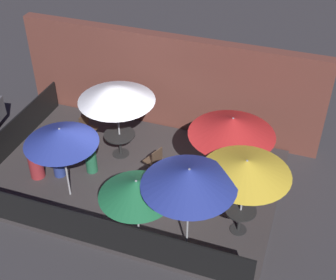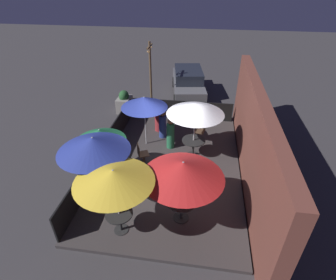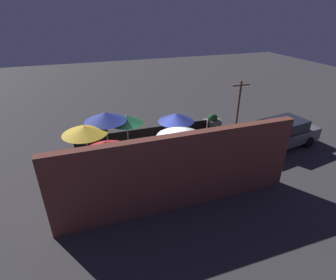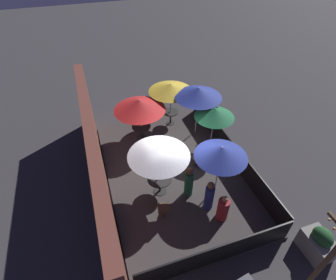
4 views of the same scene
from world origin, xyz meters
The scene contains 23 objects.
ground_plane centered at (0.00, 0.00, 0.00)m, with size 60.00×60.00×0.00m, color #383538.
patio_deck centered at (0.00, 0.00, 0.06)m, with size 7.97×5.28×0.12m.
building_wall centered at (0.00, 2.87, 1.60)m, with size 9.57×0.36×3.19m.
fence_front centered at (0.00, -2.59, 0.59)m, with size 7.77×0.05×0.95m.
fence_side_left centered at (-3.94, 0.00, 0.59)m, with size 0.05×5.08×0.95m.
patio_umbrella_0 centered at (2.52, 0.69, 2.00)m, with size 2.29×2.29×2.14m.
patio_umbrella_1 centered at (3.21, -0.98, 2.16)m, with size 2.08×2.08×2.23m.
patio_umbrella_2 centered at (-0.78, 0.82, 2.21)m, with size 2.16×2.16×2.28m.
patio_umbrella_3 centered at (-1.36, -1.24, 2.09)m, with size 1.87×1.87×2.19m.
patio_umbrella_4 centered at (1.05, -2.20, 1.92)m, with size 1.72×1.72×2.02m.
patio_umbrella_5 centered at (2.16, -1.91, 2.32)m, with size 2.11×2.11×2.43m.
dining_table_0 centered at (2.52, 0.69, 0.68)m, with size 0.87×0.87×0.71m.
dining_table_1 centered at (3.21, -0.98, 0.67)m, with size 0.77×0.77×0.70m.
dining_table_2 centered at (-0.78, 0.82, 0.71)m, with size 0.92×0.92×0.74m.
patio_chair_0 centered at (0.49, 0.31, 0.61)m, with size 0.52×0.52×0.90m.
patio_chair_1 centered at (-1.96, 1.04, 0.65)m, with size 0.47×0.47×0.96m.
patio_chair_2 centered at (0.08, -1.09, 0.62)m, with size 0.53×0.53×0.92m.
patron_0 centered at (-2.58, -0.88, 0.62)m, with size 0.47×0.47×1.14m.
patron_1 centered at (-1.24, -0.16, 0.77)m, with size 0.40×0.40×1.38m.
patron_2 centered at (-2.03, -0.62, 0.73)m, with size 0.43×0.43×1.31m.
planter_box centered at (-4.58, -3.14, 0.51)m, with size 1.00×0.70×1.17m.
light_post centered at (-5.48, -1.84, 1.98)m, with size 1.10×0.12×3.52m.
parked_car_0 centered at (-7.22, 0.08, 0.85)m, with size 4.80×2.38×1.62m.
Camera 2 is at (7.95, 1.08, 6.43)m, focal length 28.00 mm.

